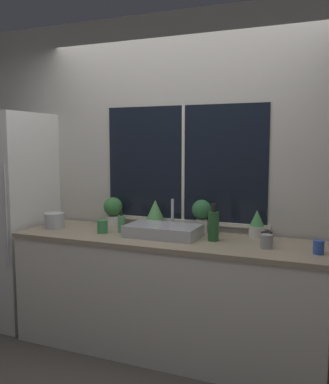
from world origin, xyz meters
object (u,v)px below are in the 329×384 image
object	(u,v)px
refrigerator	(11,217)
mug_blue	(319,247)
potted_plant_center_right	(202,213)
sink	(163,231)
potted_plant_far_left	(113,210)
potted_plant_far_right	(257,224)
kettle	(54,220)
bottle_tall	(213,225)
mug_green	(102,227)
mug_black	(267,237)
soap_bottle	(121,223)
mug_grey	(267,241)
potted_plant_center_left	(155,213)

from	to	relation	value
refrigerator	mug_blue	bearing A→B (deg)	-2.64
refrigerator	potted_plant_center_right	xyz separation A→B (m)	(1.77, 0.22, 0.12)
sink	potted_plant_far_left	bearing A→B (deg)	157.31
potted_plant_far_right	kettle	xyz separation A→B (m)	(-1.67, -0.30, -0.03)
potted_plant_center_right	bottle_tall	size ratio (longest dim) A/B	0.97
mug_green	sink	bearing A→B (deg)	8.09
refrigerator	mug_black	distance (m)	2.31
potted_plant_center_right	mug_blue	distance (m)	0.98
potted_plant_center_right	soap_bottle	size ratio (longest dim) A/B	1.52
mug_green	mug_grey	world-z (taller)	mug_green
bottle_tall	mug_black	bearing A→B (deg)	13.53
mug_black	mug_grey	bearing A→B (deg)	-80.99
potted_plant_far_left	soap_bottle	distance (m)	0.33
mug_blue	mug_black	world-z (taller)	mug_blue
potted_plant_far_left	potted_plant_far_right	xyz separation A→B (m)	(1.26, 0.00, -0.04)
potted_plant_far_right	mug_grey	bearing A→B (deg)	-68.25
sink	mug_blue	size ratio (longest dim) A/B	6.20
soap_bottle	mug_grey	size ratio (longest dim) A/B	1.85
refrigerator	potted_plant_far_right	size ratio (longest dim) A/B	8.95
mug_black	mug_green	bearing A→B (deg)	-172.66
refrigerator	potted_plant_center_right	distance (m)	1.79
potted_plant_center_right	soap_bottle	xyz separation A→B (m)	(-0.60, -0.24, -0.09)
potted_plant_far_left	mug_green	world-z (taller)	potted_plant_far_left
mug_green	potted_plant_center_left	bearing A→B (deg)	44.02
mug_grey	kettle	size ratio (longest dim) A/B	0.56
potted_plant_far_right	mug_blue	world-z (taller)	potted_plant_far_right
potted_plant_far_left	potted_plant_far_right	bearing A→B (deg)	0.00
sink	kettle	bearing A→B (deg)	-176.99
bottle_tall	sink	bearing A→B (deg)	-179.55
soap_bottle	mug_blue	size ratio (longest dim) A/B	1.96
potted_plant_far_left	soap_bottle	bearing A→B (deg)	-48.43
bottle_tall	potted_plant_center_right	bearing A→B (deg)	124.96
mug_green	refrigerator	bearing A→B (deg)	174.79
sink	kettle	distance (m)	0.99
potted_plant_far_right	bottle_tall	xyz separation A→B (m)	(-0.27, -0.24, 0.02)
potted_plant_far_right	potted_plant_center_left	bearing A→B (deg)	180.00
refrigerator	potted_plant_center_left	world-z (taller)	refrigerator
mug_blue	potted_plant_center_right	bearing A→B (deg)	159.25
sink	potted_plant_far_left	world-z (taller)	sink
potted_plant_far_right	kettle	size ratio (longest dim) A/B	1.24
mug_green	kettle	bearing A→B (deg)	177.72
potted_plant_far_left	potted_plant_center_left	xyz separation A→B (m)	(0.41, 0.00, -0.01)
sink	potted_plant_center_left	size ratio (longest dim) A/B	2.27
potted_plant_far_left	mug_green	size ratio (longest dim) A/B	2.39
sink	potted_plant_center_left	bearing A→B (deg)	125.89
mug_blue	mug_grey	distance (m)	0.34
potted_plant_center_right	bottle_tall	xyz separation A→B (m)	(0.17, -0.24, -0.05)
potted_plant_far_left	mug_grey	distance (m)	1.43
sink	mug_grey	distance (m)	0.81
bottle_tall	kettle	distance (m)	1.39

